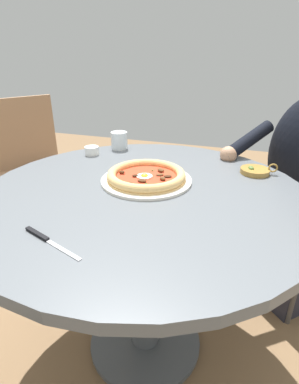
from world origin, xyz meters
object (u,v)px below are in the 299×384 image
Objects in this scene: pizza_on_plate at (146,177)px; cafe_chair_spare_far at (34,160)px; dining_table at (144,225)px; water_glass at (119,142)px; diner_person at (299,200)px; steak_knife at (44,238)px; olive_pan at (255,171)px; ramekin_capers at (92,150)px.

cafe_chair_spare_far is (-0.89, 0.50, -0.20)m from pizza_on_plate.
cafe_chair_spare_far reaches higher than dining_table.
water_glass reaches higher than pizza_on_plate.
pizza_on_plate is 4.01× the size of water_glass.
cafe_chair_spare_far is (-1.45, 0.06, 0.01)m from diner_person.
dining_table is 3.44× the size of pizza_on_plate.
pizza_on_plate is 1.60× the size of steak_knife.
diner_person is (0.21, 0.24, -0.20)m from olive_pan.
steak_knife is (0.13, -0.74, -0.03)m from water_glass.
pizza_on_plate is 0.35× the size of cafe_chair_spare_far.
water_glass is (-0.26, 0.40, 0.17)m from dining_table.
diner_person reaches higher than steak_knife.
steak_knife is 0.78m from olive_pan.
pizza_on_plate is at bearing -142.01° from diner_person.
steak_knife is at bearing -49.90° from cafe_chair_spare_far.
pizza_on_plate is 0.75m from diner_person.
water_glass is at bearing 99.78° from steak_knife.
water_glass reaches higher than steak_knife.
olive_pan is at bearing -0.55° from ramekin_capers.
steak_knife is 0.17× the size of diner_person.
olive_pan is (0.60, -0.13, -0.02)m from water_glass.
diner_person reaches higher than water_glass.
pizza_on_plate is (-0.02, 0.07, 0.15)m from dining_table.
olive_pan is (0.34, 0.27, 0.14)m from dining_table.
diner_person is 1.45m from cafe_chair_spare_far.
diner_person is (0.89, 0.23, -0.21)m from ramekin_capers.
pizza_on_plate is at bearing -32.68° from ramekin_capers.
dining_table is at bearing -32.17° from cafe_chair_spare_far.
diner_person is 1.31× the size of cafe_chair_spare_far.
dining_table is at bearing -141.67° from olive_pan.
pizza_on_plate is at bearing -53.19° from water_glass.
olive_pan reaches higher than ramekin_capers.
cafe_chair_spare_far is (-0.64, 0.17, -0.21)m from water_glass.
dining_table is 0.75m from diner_person.
water_glass is (-0.25, 0.33, 0.02)m from pizza_on_plate.
water_glass is 0.14m from ramekin_capers.
steak_knife is 1.11m from diner_person.
diner_person reaches higher than dining_table.
diner_person is at bearing 49.03° from olive_pan.
cafe_chair_spare_far is (-0.56, 0.29, -0.20)m from ramekin_capers.
diner_person is at bearing 42.85° from dining_table.
dining_table is 0.39m from steak_knife.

